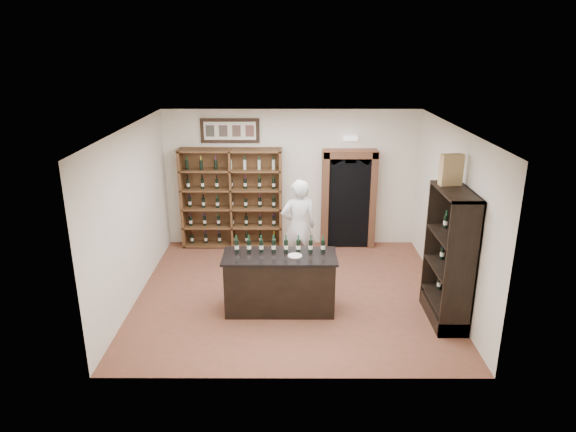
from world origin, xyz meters
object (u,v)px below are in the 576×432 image
at_px(wine_shelf, 232,198).
at_px(tasting_counter, 280,283).
at_px(counter_bottle_0, 237,246).
at_px(wine_crate, 451,170).
at_px(side_cabinet, 449,277).
at_px(shopkeeper, 299,227).

relative_size(wine_shelf, tasting_counter, 1.17).
xyz_separation_m(counter_bottle_0, wine_crate, (3.40, -0.14, 1.34)).
height_order(side_cabinet, wine_crate, wine_crate).
bearing_deg(counter_bottle_0, wine_crate, -2.32).
relative_size(side_cabinet, shopkeeper, 1.16).
xyz_separation_m(counter_bottle_0, shopkeeper, (1.06, 1.37, -0.16)).
height_order(shopkeeper, wine_crate, wine_crate).
distance_m(counter_bottle_0, side_cabinet, 3.49).
xyz_separation_m(tasting_counter, shopkeeper, (0.34, 1.50, 0.45)).
height_order(side_cabinet, shopkeeper, side_cabinet).
distance_m(tasting_counter, wine_crate, 3.31).
bearing_deg(counter_bottle_0, side_cabinet, -7.26).
relative_size(wine_shelf, side_cabinet, 1.00).
distance_m(tasting_counter, shopkeeper, 1.61).
relative_size(side_cabinet, wine_crate, 4.48).
height_order(tasting_counter, wine_crate, wine_crate).
bearing_deg(wine_shelf, tasting_counter, -69.44).
distance_m(wine_shelf, shopkeeper, 2.03).
bearing_deg(shopkeeper, wine_shelf, -57.34).
xyz_separation_m(side_cabinet, shopkeeper, (-2.39, 1.80, 0.19)).
distance_m(counter_bottle_0, wine_crate, 3.65).
xyz_separation_m(wine_shelf, side_cabinet, (3.82, -3.23, -0.35)).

